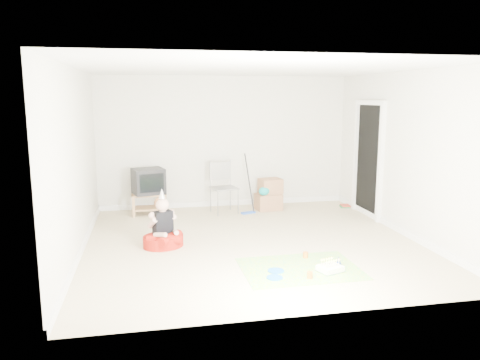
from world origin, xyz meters
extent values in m
plane|color=beige|center=(0.00, 0.00, 0.00)|extent=(5.00, 5.00, 0.00)
cube|color=black|center=(2.48, 1.20, 1.02)|extent=(0.02, 0.90, 2.05)
cube|color=#A37549|center=(-1.52, 2.06, 0.38)|extent=(0.65, 0.42, 0.03)
cube|color=#A37549|center=(-1.52, 2.06, 0.12)|extent=(0.65, 0.42, 0.03)
cube|color=#A37549|center=(-1.81, 1.88, 0.20)|extent=(0.05, 0.05, 0.40)
cube|color=#A37549|center=(-1.23, 1.90, 0.20)|extent=(0.05, 0.05, 0.40)
cube|color=#A37549|center=(-1.82, 2.22, 0.20)|extent=(0.05, 0.05, 0.40)
cube|color=#A37549|center=(-1.24, 2.23, 0.20)|extent=(0.05, 0.05, 0.40)
cube|color=black|center=(-1.52, 2.06, 0.64)|extent=(0.66, 0.59, 0.48)
cube|color=gray|center=(-0.11, 1.88, 0.48)|extent=(0.53, 0.52, 0.03)
cylinder|color=gray|center=(-0.32, 1.83, 0.50)|extent=(0.02, 0.02, 1.00)
cylinder|color=gray|center=(0.09, 1.92, 0.50)|extent=(0.02, 0.02, 1.00)
cube|color=#A0704D|center=(0.78, 1.98, 0.16)|extent=(0.52, 0.42, 0.31)
cube|color=#A0704D|center=(0.83, 2.02, 0.46)|extent=(0.47, 0.40, 0.30)
ellipsoid|color=#0C8C8D|center=(0.66, 1.85, 0.40)|extent=(0.21, 0.15, 0.17)
cube|color=blue|center=(0.32, 1.75, 0.01)|extent=(0.29, 0.18, 0.03)
cylinder|color=black|center=(0.32, 1.75, 0.57)|extent=(0.14, 0.36, 1.09)
cube|color=#26743C|center=(2.36, 1.87, 0.01)|extent=(0.22, 0.26, 0.03)
cube|color=#C03E29|center=(2.36, 1.87, 0.04)|extent=(0.19, 0.24, 0.02)
cylinder|color=#AA1B0F|center=(-1.33, 0.05, 0.08)|extent=(0.81, 0.81, 0.17)
cube|color=black|center=(-1.33, 0.05, 0.35)|extent=(0.32, 0.26, 0.37)
sphere|color=tan|center=(-1.33, 0.05, 0.63)|extent=(0.26, 0.26, 0.19)
cone|color=silver|center=(-1.33, 0.05, 0.80)|extent=(0.10, 0.10, 0.15)
cube|color=#FF3591|center=(0.37, -1.22, 0.00)|extent=(1.52, 1.11, 0.01)
cube|color=white|center=(0.71, -1.41, 0.04)|extent=(0.35, 0.31, 0.08)
cube|color=#3CA95E|center=(0.71, -1.41, 0.01)|extent=(0.35, 0.31, 0.01)
cylinder|color=beige|center=(0.63, -1.48, 0.11)|extent=(0.01, 0.01, 0.07)
cylinder|color=beige|center=(0.67, -1.47, 0.11)|extent=(0.01, 0.01, 0.07)
cylinder|color=beige|center=(0.71, -1.46, 0.11)|extent=(0.01, 0.01, 0.07)
cylinder|color=beige|center=(0.75, -1.44, 0.11)|extent=(0.01, 0.01, 0.07)
cylinder|color=beige|center=(0.78, -1.43, 0.11)|extent=(0.01, 0.01, 0.07)
cylinder|color=beige|center=(0.82, -1.42, 0.11)|extent=(0.01, 0.01, 0.07)
cylinder|color=beige|center=(0.60, -1.39, 0.11)|extent=(0.01, 0.01, 0.07)
cylinder|color=beige|center=(0.64, -1.38, 0.11)|extent=(0.01, 0.01, 0.07)
cylinder|color=beige|center=(0.68, -1.37, 0.11)|extent=(0.01, 0.01, 0.07)
cylinder|color=beige|center=(0.72, -1.36, 0.11)|extent=(0.01, 0.01, 0.07)
cylinder|color=beige|center=(0.75, -1.34, 0.11)|extent=(0.01, 0.01, 0.07)
cylinder|color=blue|center=(0.04, -1.26, 0.01)|extent=(0.28, 0.28, 0.01)
cylinder|color=blue|center=(-0.04, -1.48, 0.01)|extent=(0.21, 0.21, 0.01)
cylinder|color=#CF6717|center=(0.58, -0.85, 0.05)|extent=(0.08, 0.08, 0.08)
cylinder|color=#CF6717|center=(0.38, -1.57, 0.05)|extent=(0.08, 0.08, 0.08)
cone|color=#1947B3|center=(0.88, -1.27, 0.08)|extent=(0.10, 0.10, 0.15)
camera|label=1|loc=(-1.50, -6.72, 2.20)|focal=35.00mm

